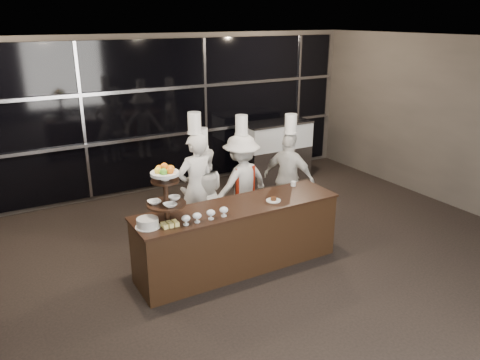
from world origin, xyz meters
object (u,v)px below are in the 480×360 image
display_stand (166,189)px  chef_c (241,182)px  buffet_counter (238,236)px  chef_a (197,187)px  display_case (276,148)px  chef_d (289,177)px  chef_b (203,192)px  layer_cake (148,223)px

display_stand → chef_c: size_ratio=0.40×
buffet_counter → display_stand: bearing=-180.0°
chef_a → chef_c: chef_a is taller
display_stand → chef_c: (1.67, 1.07, -0.54)m
display_stand → display_case: size_ratio=0.51×
display_case → chef_a: size_ratio=0.72×
display_stand → chef_c: chef_c is taller
chef_d → chef_a: bearing=176.0°
display_stand → display_case: display_stand is taller
chef_a → chef_b: bearing=35.6°
chef_b → chef_c: bearing=-4.4°
chef_a → chef_b: chef_a is taller
chef_a → chef_c: (0.81, 0.06, -0.08)m
chef_a → layer_cake: bearing=-136.8°
buffet_counter → chef_a: 1.10m
display_stand → layer_cake: bearing=-169.4°
display_stand → layer_cake: 0.46m
chef_b → chef_c: chef_c is taller
layer_cake → chef_d: bearing=19.0°
layer_cake → chef_a: size_ratio=0.15×
chef_a → chef_b: size_ratio=1.16×
buffet_counter → layer_cake: layer_cake is taller
chef_c → chef_d: chef_c is taller
layer_cake → chef_a: 1.55m
chef_c → display_stand: bearing=-147.4°
buffet_counter → chef_b: chef_b is taller
display_case → chef_d: 2.20m
display_stand → chef_a: bearing=49.6°
chef_b → chef_c: size_ratio=0.93×
layer_cake → display_case: 4.76m
display_case → chef_b: 3.03m
display_stand → chef_b: bearing=47.8°
layer_cake → chef_a: (1.12, 1.06, -0.09)m
chef_c → buffet_counter: bearing=-122.0°
buffet_counter → chef_d: 1.75m
display_stand → layer_cake: (-0.27, -0.05, -0.37)m
chef_a → buffet_counter: bearing=-81.9°
display_stand → chef_d: (2.46, 0.89, -0.55)m
chef_b → chef_a: bearing=-144.4°
layer_cake → chef_c: 2.24m
buffet_counter → layer_cake: bearing=-177.7°
display_case → chef_c: chef_c is taller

